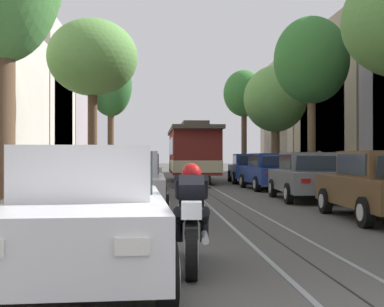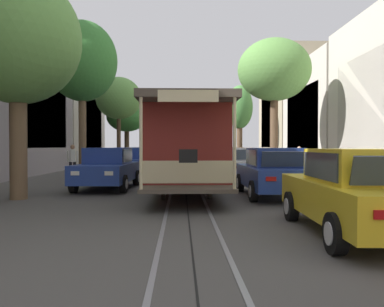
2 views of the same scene
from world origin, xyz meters
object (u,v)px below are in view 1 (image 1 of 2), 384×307
at_px(parked_car_yellow_sixth_left, 141,166).
at_px(cable_car_trolley, 193,153).
at_px(parked_car_brown_second_right, 381,185).
at_px(parked_car_grey_mid_right, 307,176).
at_px(street_tree_kerb_left_mid, 111,87).
at_px(street_tree_kerb_right_mid, 311,61).
at_px(parked_car_white_fourth_left, 140,170).
at_px(parked_car_blue_fourth_right, 269,171).
at_px(parked_car_orange_mid_left, 130,175).
at_px(street_tree_kerb_right_far, 244,95).
at_px(pedestrian_on_left_pavement, 319,167).
at_px(parked_car_silver_second_left, 127,184).
at_px(parked_car_blue_fifth_left, 143,167).
at_px(motorcycle_with_rider, 192,218).
at_px(parked_car_white_near_left, 87,211).
at_px(pedestrian_on_right_pavement, 37,170).
at_px(street_tree_kerb_left_second, 93,59).
at_px(fire_hydrant, 18,221).
at_px(parked_car_blue_fifth_right, 248,168).
at_px(street_tree_kerb_right_fourth, 275,100).
at_px(parked_car_red_far_left, 144,164).

xyz_separation_m(parked_car_yellow_sixth_left, cable_car_trolley, (3.06, -6.99, 0.86)).
distance_m(parked_car_brown_second_right, parked_car_grey_mid_right, 5.24).
bearing_deg(street_tree_kerb_left_mid, street_tree_kerb_right_mid, -50.33).
bearing_deg(parked_car_white_fourth_left, parked_car_blue_fourth_right, -19.55).
distance_m(parked_car_orange_mid_left, street_tree_kerb_right_far, 23.79).
bearing_deg(pedestrian_on_left_pavement, parked_car_silver_second_left, -127.25).
height_order(parked_car_blue_fifth_left, motorcycle_with_rider, parked_car_blue_fifth_left).
height_order(parked_car_white_near_left, motorcycle_with_rider, parked_car_white_near_left).
distance_m(parked_car_white_fourth_left, pedestrian_on_right_pavement, 5.39).
height_order(parked_car_yellow_sixth_left, parked_car_brown_second_right, same).
xyz_separation_m(parked_car_silver_second_left, parked_car_blue_fifth_left, (-0.05, 17.75, 0.00)).
bearing_deg(street_tree_kerb_left_second, fire_hydrant, -88.00).
xyz_separation_m(street_tree_kerb_left_second, motorcycle_with_rider, (3.16, -15.53, -5.00)).
distance_m(parked_car_yellow_sixth_left, cable_car_trolley, 7.68).
xyz_separation_m(parked_car_white_near_left, street_tree_kerb_right_far, (7.80, 33.57, 5.49)).
bearing_deg(parked_car_white_fourth_left, street_tree_kerb_right_mid, -6.61).
distance_m(street_tree_kerb_right_mid, cable_car_trolley, 8.63).
xyz_separation_m(parked_car_white_near_left, parked_car_blue_fourth_right, (5.81, 15.82, 0.00)).
relative_size(parked_car_blue_fifth_right, street_tree_kerb_right_fourth, 0.64).
height_order(parked_car_brown_second_right, street_tree_kerb_right_far, street_tree_kerb_right_far).
bearing_deg(parked_car_brown_second_right, parked_car_blue_fifth_right, 90.30).
relative_size(pedestrian_on_right_pavement, fire_hydrant, 1.95).
bearing_deg(parked_car_blue_fourth_right, parked_car_brown_second_right, -89.00).
bearing_deg(parked_car_blue_fourth_right, cable_car_trolley, 113.31).
distance_m(parked_car_blue_fifth_left, pedestrian_on_left_pavement, 10.79).
relative_size(parked_car_yellow_sixth_left, street_tree_kerb_right_far, 0.54).
distance_m(parked_car_blue_fifth_left, street_tree_kerb_left_mid, 7.94).
distance_m(parked_car_blue_fifth_right, street_tree_kerb_right_far, 13.40).
distance_m(parked_car_white_near_left, pedestrian_on_right_pavement, 14.64).
xyz_separation_m(parked_car_silver_second_left, parked_car_grey_mid_right, (5.69, 4.18, 0.00)).
bearing_deg(parked_car_white_near_left, parked_car_yellow_sixth_left, 90.26).
bearing_deg(motorcycle_with_rider, street_tree_kerb_left_mid, 96.95).
relative_size(parked_car_orange_mid_left, cable_car_trolley, 0.48).
height_order(parked_car_white_near_left, street_tree_kerb_left_mid, street_tree_kerb_left_mid).
height_order(parked_car_brown_second_right, parked_car_blue_fourth_right, same).
bearing_deg(pedestrian_on_left_pavement, cable_car_trolley, 135.91).
height_order(street_tree_kerb_left_second, motorcycle_with_rider, street_tree_kerb_left_second).
bearing_deg(street_tree_kerb_right_mid, parked_car_blue_fifth_right, 114.85).
height_order(parked_car_silver_second_left, parked_car_grey_mid_right, same).
relative_size(parked_car_brown_second_right, cable_car_trolley, 0.48).
distance_m(parked_car_white_near_left, parked_car_blue_fifth_left, 23.95).
height_order(parked_car_brown_second_right, parked_car_grey_mid_right, same).
bearing_deg(parked_car_orange_mid_left, street_tree_kerb_left_second, 113.32).
height_order(parked_car_white_near_left, parked_car_grey_mid_right, same).
bearing_deg(street_tree_kerb_left_second, parked_car_orange_mid_left, -66.68).
height_order(parked_car_blue_fifth_left, street_tree_kerb_right_far, street_tree_kerb_right_far).
height_order(parked_car_blue_fifth_left, parked_car_red_far_left, same).
xyz_separation_m(parked_car_white_near_left, motorcycle_with_rider, (1.30, 0.46, -0.15)).
relative_size(street_tree_kerb_left_second, fire_hydrant, 8.76).
distance_m(parked_car_blue_fifth_left, street_tree_kerb_left_second, 9.53).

